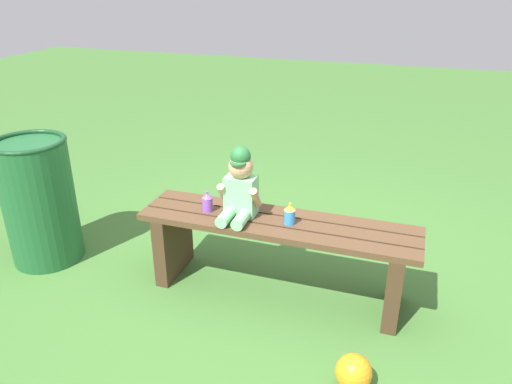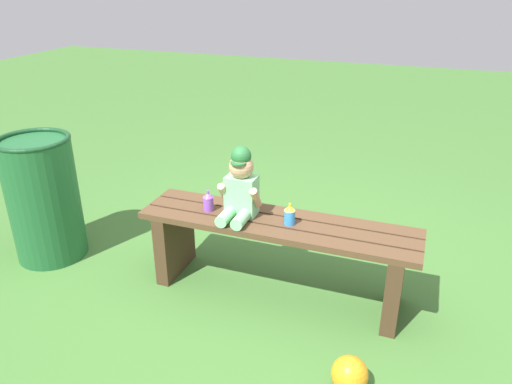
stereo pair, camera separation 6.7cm
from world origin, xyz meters
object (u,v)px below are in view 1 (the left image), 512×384
sippy_cup_right (290,214)px  trash_bin (39,201)px  toy_ball (354,372)px  park_bench (277,245)px  child_figure (240,187)px  sippy_cup_left (207,202)px

sippy_cup_right → trash_bin: 1.61m
toy_ball → trash_bin: trash_bin is taller
trash_bin → park_bench: bearing=4.1°
child_figure → toy_ball: size_ratio=2.42×
sippy_cup_left → sippy_cup_right: (0.49, 0.00, 0.00)m
park_bench → toy_ball: 0.83m
park_bench → toy_ball: size_ratio=9.33×
park_bench → trash_bin: trash_bin is taller
toy_ball → sippy_cup_right: bearing=128.9°
park_bench → toy_ball: (0.54, -0.59, -0.23)m
trash_bin → child_figure: bearing=4.5°
sippy_cup_left → sippy_cup_right: size_ratio=1.00×
park_bench → toy_ball: park_bench is taller
toy_ball → trash_bin: bearing=166.9°
toy_ball → park_bench: bearing=132.4°
child_figure → trash_bin: (-1.32, -0.10, -0.24)m
child_figure → sippy_cup_left: size_ratio=3.26×
park_bench → sippy_cup_right: sippy_cup_right is taller
child_figure → sippy_cup_right: 0.31m
sippy_cup_right → toy_ball: (0.47, -0.58, -0.45)m
child_figure → toy_ball: bearing=-37.7°
child_figure → sippy_cup_left: child_figure is taller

